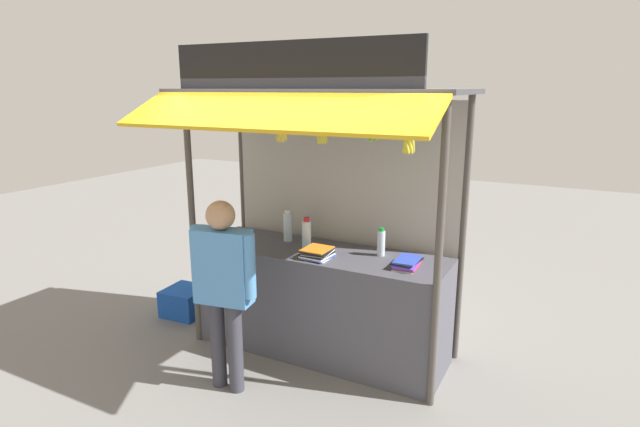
% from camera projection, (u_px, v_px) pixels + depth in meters
% --- Properties ---
extents(ground_plane, '(20.00, 20.00, 0.00)m').
position_uv_depth(ground_plane, '(320.00, 350.00, 4.86)').
color(ground_plane, slate).
extents(stall_counter, '(2.33, 0.71, 0.99)m').
position_uv_depth(stall_counter, '(320.00, 302.00, 4.74)').
color(stall_counter, '#4C4C56').
rests_on(stall_counter, ground).
extents(stall_structure, '(2.53, 1.55, 2.77)m').
position_uv_depth(stall_structure, '(326.00, 174.00, 4.56)').
color(stall_structure, '#4C4742').
rests_on(stall_structure, ground).
extents(water_bottle_far_left, '(0.07, 0.07, 0.25)m').
position_uv_depth(water_bottle_far_left, '(381.00, 243.00, 4.48)').
color(water_bottle_far_left, silver).
rests_on(water_bottle_far_left, stall_counter).
extents(water_bottle_right, '(0.09, 0.09, 0.31)m').
position_uv_depth(water_bottle_right, '(288.00, 226.00, 4.90)').
color(water_bottle_right, silver).
rests_on(water_bottle_right, stall_counter).
extents(water_bottle_center, '(0.08, 0.08, 0.30)m').
position_uv_depth(water_bottle_center, '(307.00, 234.00, 4.66)').
color(water_bottle_center, silver).
rests_on(water_bottle_center, stall_counter).
extents(magazine_stack_far_right, '(0.21, 0.31, 0.07)m').
position_uv_depth(magazine_stack_far_right, '(407.00, 263.00, 4.21)').
color(magazine_stack_far_right, white).
rests_on(magazine_stack_far_right, stall_counter).
extents(magazine_stack_back_right, '(0.26, 0.28, 0.08)m').
position_uv_depth(magazine_stack_back_right, '(317.00, 253.00, 4.44)').
color(magazine_stack_back_right, white).
rests_on(magazine_stack_back_right, stall_counter).
extents(banana_bunch_inner_left, '(0.10, 0.10, 0.32)m').
position_uv_depth(banana_bunch_inner_left, '(409.00, 143.00, 3.56)').
color(banana_bunch_inner_left, '#332D23').
extents(banana_bunch_inner_right, '(0.11, 0.11, 0.28)m').
position_uv_depth(banana_bunch_inner_right, '(322.00, 133.00, 3.85)').
color(banana_bunch_inner_right, '#332D23').
extents(banana_bunch_leftmost, '(0.11, 0.10, 0.28)m').
position_uv_depth(banana_bunch_leftmost, '(282.00, 132.00, 4.02)').
color(banana_bunch_leftmost, '#332D23').
extents(banana_bunch_rightmost, '(0.10, 0.10, 0.24)m').
position_uv_depth(banana_bunch_rightmost, '(372.00, 132.00, 3.67)').
color(banana_bunch_rightmost, '#332D23').
extents(vendor_person, '(0.60, 0.27, 1.59)m').
position_uv_depth(vendor_person, '(223.00, 279.00, 4.03)').
color(vendor_person, '#383842').
rests_on(vendor_person, ground).
extents(plastic_crate, '(0.44, 0.44, 0.29)m').
position_uv_depth(plastic_crate, '(185.00, 301.00, 5.61)').
color(plastic_crate, '#194CB2').
rests_on(plastic_crate, ground).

